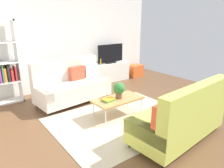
{
  "coord_description": "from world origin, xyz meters",
  "views": [
    {
      "loc": [
        -2.7,
        -3.23,
        2.11
      ],
      "look_at": [
        0.09,
        0.46,
        0.65
      ],
      "focal_mm": 33.41,
      "sensor_mm": 36.0,
      "label": 1
    }
  ],
  "objects_px": {
    "coffee_table": "(118,100)",
    "couch_beige": "(72,85)",
    "bottle_0": "(101,62)",
    "tv_console": "(110,72)",
    "table_book_0": "(109,100)",
    "tv": "(111,54)",
    "couch_green": "(181,117)",
    "potted_plant": "(119,89)",
    "vase_0": "(95,63)",
    "storage_trunk": "(135,71)"
  },
  "relations": [
    {
      "from": "coffee_table",
      "to": "couch_beige",
      "type": "bearing_deg",
      "value": 105.31
    },
    {
      "from": "coffee_table",
      "to": "bottle_0",
      "type": "relative_size",
      "value": 5.45
    },
    {
      "from": "tv_console",
      "to": "table_book_0",
      "type": "relative_size",
      "value": 5.83
    },
    {
      "from": "coffee_table",
      "to": "tv",
      "type": "bearing_deg",
      "value": 56.71
    },
    {
      "from": "tv_console",
      "to": "bottle_0",
      "type": "relative_size",
      "value": 6.93
    },
    {
      "from": "couch_green",
      "to": "tv",
      "type": "height_order",
      "value": "tv"
    },
    {
      "from": "tv_console",
      "to": "potted_plant",
      "type": "bearing_deg",
      "value": -122.6
    },
    {
      "from": "tv_console",
      "to": "potted_plant",
      "type": "distance_m",
      "value": 2.81
    },
    {
      "from": "tv",
      "to": "bottle_0",
      "type": "height_order",
      "value": "tv"
    },
    {
      "from": "vase_0",
      "to": "potted_plant",
      "type": "bearing_deg",
      "value": -111.04
    },
    {
      "from": "potted_plant",
      "to": "bottle_0",
      "type": "xyz_separation_m",
      "value": [
        1.07,
        2.31,
        0.11
      ]
    },
    {
      "from": "coffee_table",
      "to": "vase_0",
      "type": "xyz_separation_m",
      "value": [
        0.95,
        2.4,
        0.32
      ]
    },
    {
      "from": "couch_green",
      "to": "storage_trunk",
      "type": "xyz_separation_m",
      "value": [
        2.34,
        3.67,
        -0.22
      ]
    },
    {
      "from": "couch_beige",
      "to": "couch_green",
      "type": "distance_m",
      "value": 2.92
    },
    {
      "from": "couch_beige",
      "to": "table_book_0",
      "type": "xyz_separation_m",
      "value": [
        0.14,
        -1.41,
        -0.01
      ]
    },
    {
      "from": "tv_console",
      "to": "storage_trunk",
      "type": "height_order",
      "value": "tv_console"
    },
    {
      "from": "couch_green",
      "to": "tv_console",
      "type": "relative_size",
      "value": 1.4
    },
    {
      "from": "storage_trunk",
      "to": "table_book_0",
      "type": "relative_size",
      "value": 2.17
    },
    {
      "from": "coffee_table",
      "to": "table_book_0",
      "type": "bearing_deg",
      "value": 177.16
    },
    {
      "from": "table_book_0",
      "to": "bottle_0",
      "type": "relative_size",
      "value": 1.19
    },
    {
      "from": "table_book_0",
      "to": "bottle_0",
      "type": "height_order",
      "value": "bottle_0"
    },
    {
      "from": "couch_beige",
      "to": "vase_0",
      "type": "distance_m",
      "value": 1.68
    },
    {
      "from": "tv_console",
      "to": "coffee_table",
      "type": "bearing_deg",
      "value": -123.07
    },
    {
      "from": "bottle_0",
      "to": "vase_0",
      "type": "bearing_deg",
      "value": 149.24
    },
    {
      "from": "coffee_table",
      "to": "tv_console",
      "type": "relative_size",
      "value": 0.79
    },
    {
      "from": "couch_green",
      "to": "tv",
      "type": "bearing_deg",
      "value": 67.69
    },
    {
      "from": "vase_0",
      "to": "bottle_0",
      "type": "relative_size",
      "value": 0.75
    },
    {
      "from": "potted_plant",
      "to": "tv_console",
      "type": "bearing_deg",
      "value": 57.4
    },
    {
      "from": "bottle_0",
      "to": "couch_beige",
      "type": "bearing_deg",
      "value": -149.19
    },
    {
      "from": "bottle_0",
      "to": "tv",
      "type": "bearing_deg",
      "value": 2.67
    },
    {
      "from": "tv_console",
      "to": "storage_trunk",
      "type": "xyz_separation_m",
      "value": [
        1.1,
        -0.1,
        -0.1
      ]
    },
    {
      "from": "potted_plant",
      "to": "bottle_0",
      "type": "distance_m",
      "value": 2.55
    },
    {
      "from": "coffee_table",
      "to": "potted_plant",
      "type": "bearing_deg",
      "value": 4.78
    },
    {
      "from": "coffee_table",
      "to": "table_book_0",
      "type": "distance_m",
      "value": 0.25
    },
    {
      "from": "storage_trunk",
      "to": "table_book_0",
      "type": "height_order",
      "value": "table_book_0"
    },
    {
      "from": "couch_beige",
      "to": "tv_console",
      "type": "distance_m",
      "value": 2.14
    },
    {
      "from": "tv",
      "to": "tv_console",
      "type": "bearing_deg",
      "value": 90.0
    },
    {
      "from": "tv_console",
      "to": "vase_0",
      "type": "height_order",
      "value": "vase_0"
    },
    {
      "from": "vase_0",
      "to": "storage_trunk",
      "type": "bearing_deg",
      "value": -5.1
    },
    {
      "from": "couch_green",
      "to": "potted_plant",
      "type": "distance_m",
      "value": 1.46
    },
    {
      "from": "tv_console",
      "to": "bottle_0",
      "type": "bearing_deg",
      "value": -174.67
    },
    {
      "from": "couch_beige",
      "to": "potted_plant",
      "type": "distance_m",
      "value": 1.49
    },
    {
      "from": "potted_plant",
      "to": "vase_0",
      "type": "relative_size",
      "value": 2.39
    },
    {
      "from": "vase_0",
      "to": "couch_beige",
      "type": "bearing_deg",
      "value": -143.85
    },
    {
      "from": "potted_plant",
      "to": "bottle_0",
      "type": "height_order",
      "value": "bottle_0"
    },
    {
      "from": "tv",
      "to": "bottle_0",
      "type": "distance_m",
      "value": 0.48
    },
    {
      "from": "couch_green",
      "to": "storage_trunk",
      "type": "relative_size",
      "value": 3.76
    },
    {
      "from": "bottle_0",
      "to": "storage_trunk",
      "type": "bearing_deg",
      "value": -2.25
    },
    {
      "from": "couch_green",
      "to": "coffee_table",
      "type": "bearing_deg",
      "value": 97.58
    },
    {
      "from": "potted_plant",
      "to": "table_book_0",
      "type": "xyz_separation_m",
      "value": [
        -0.27,
        0.01,
        -0.2
      ]
    }
  ]
}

